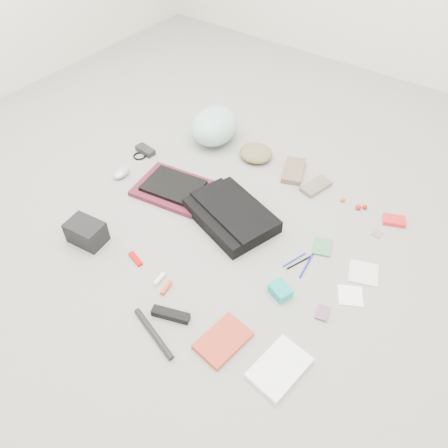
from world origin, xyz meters
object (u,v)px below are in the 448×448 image
Objects in this scene: camera_bag at (86,232)px; book_red at (223,340)px; messenger_bag at (231,215)px; laptop at (173,185)px; accordion_wallet at (280,291)px; bike_helmet at (214,126)px.

camera_bag is 0.84m from book_red.
messenger_bag is 2.02× the size of book_red.
accordion_wallet is at bearing -25.51° from laptop.
laptop is 1.74× the size of camera_bag.
messenger_bag reaches higher than book_red.
laptop is 0.94m from book_red.
messenger_bag is at bearing 130.45° from book_red.
bike_helmet is 1.18m from accordion_wallet.
messenger_bag is at bearing 40.35° from camera_bag.
camera_bag is 0.94m from accordion_wallet.
book_red is (0.85, -1.07, -0.09)m from bike_helmet.
camera_bag is at bearing -141.72° from accordion_wallet.
messenger_bag is 0.70m from bike_helmet.
bike_helmet is 1.37m from book_red.
messenger_bag is at bearing -61.09° from bike_helmet.
bike_helmet is at bearing 92.87° from laptop.
messenger_bag is 2.49× the size of camera_bag.
messenger_bag reaches higher than accordion_wallet.
camera_bag is (0.01, -1.02, -0.05)m from bike_helmet.
bike_helmet is at bearing 136.08° from book_red.
camera_bag is at bearing -176.06° from book_red.
book_red is at bearing -39.60° from messenger_bag.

